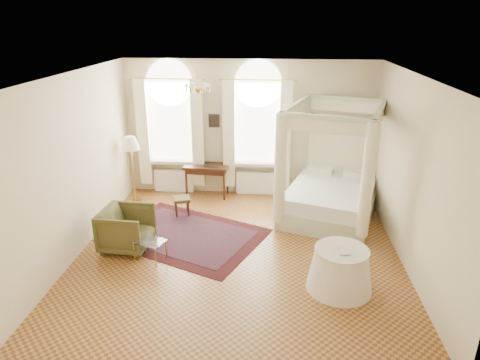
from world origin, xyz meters
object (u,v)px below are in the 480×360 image
object	(u,v)px
canopy_bed	(330,193)
stool	(182,200)
writing_desk	(207,170)
side_table	(340,269)
armchair	(127,229)
coffee_table	(150,243)
nightstand	(359,188)
floor_lamp	(131,147)

from	to	relation	value
canopy_bed	stool	xyz separation A→B (m)	(-3.30, -0.17, -0.23)
writing_desk	side_table	distance (m)	4.64
stool	side_table	xyz separation A→B (m)	(3.16, -2.57, 0.02)
armchair	writing_desk	bearing A→B (deg)	-18.67
writing_desk	canopy_bed	bearing A→B (deg)	-18.42
canopy_bed	writing_desk	size ratio (longest dim) A/B	2.47
canopy_bed	coffee_table	size ratio (longest dim) A/B	4.14
nightstand	stool	xyz separation A→B (m)	(-4.12, -1.14, 0.02)
canopy_bed	armchair	world-z (taller)	canopy_bed
floor_lamp	canopy_bed	bearing A→B (deg)	-5.65
armchair	coffee_table	distance (m)	0.66
armchair	stool	bearing A→B (deg)	-20.74
coffee_table	side_table	size ratio (longest dim) A/B	0.62
writing_desk	coffee_table	size ratio (longest dim) A/B	1.67
stool	coffee_table	xyz separation A→B (m)	(-0.18, -1.94, 0.00)
canopy_bed	coffee_table	distance (m)	4.08
nightstand	stool	size ratio (longest dim) A/B	1.42
floor_lamp	writing_desk	bearing A→B (deg)	16.85
canopy_bed	side_table	size ratio (longest dim) A/B	2.58
writing_desk	floor_lamp	size ratio (longest dim) A/B	0.69
armchair	side_table	bearing A→B (deg)	-100.43
canopy_bed	coffee_table	bearing A→B (deg)	-148.68
nightstand	armchair	bearing A→B (deg)	-150.78
canopy_bed	writing_desk	world-z (taller)	canopy_bed
writing_desk	coffee_table	xyz separation A→B (m)	(-0.59, -3.08, -0.34)
stool	coffee_table	size ratio (longest dim) A/B	0.68
nightstand	armchair	world-z (taller)	armchair
canopy_bed	writing_desk	xyz separation A→B (m)	(-2.89, 0.96, 0.12)
canopy_bed	armchair	bearing A→B (deg)	-156.53
coffee_table	floor_lamp	world-z (taller)	floor_lamp
canopy_bed	nightstand	bearing A→B (deg)	49.54
nightstand	stool	distance (m)	4.28
stool	floor_lamp	distance (m)	1.76
side_table	nightstand	bearing A→B (deg)	75.54
canopy_bed	armchair	xyz separation A→B (m)	(-4.03, -1.75, -0.16)
nightstand	coffee_table	size ratio (longest dim) A/B	0.97
armchair	coffee_table	world-z (taller)	armchair
writing_desk	coffee_table	world-z (taller)	writing_desk
canopy_bed	stool	bearing A→B (deg)	-176.99
stool	floor_lamp	bearing A→B (deg)	153.88
stool	side_table	distance (m)	4.08
coffee_table	floor_lamp	size ratio (longest dim) A/B	0.41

